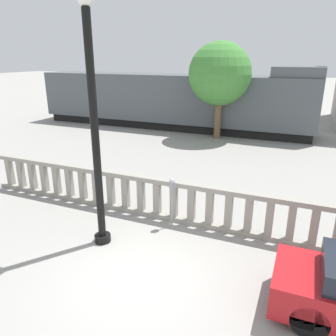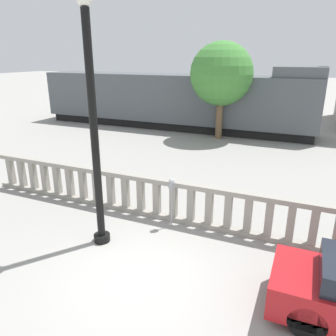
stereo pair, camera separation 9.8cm
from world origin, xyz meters
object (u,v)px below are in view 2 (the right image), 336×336
object	(u,v)px
train_near	(174,100)
tree_left	(221,74)
parking_meter	(172,188)
lamppost	(94,127)

from	to	relation	value
train_near	tree_left	world-z (taller)	tree_left
parking_meter	tree_left	size ratio (longest dim) A/B	0.27
lamppost	parking_meter	bearing A→B (deg)	46.75
lamppost	parking_meter	world-z (taller)	lamppost
lamppost	tree_left	xyz separation A→B (m)	(-0.25, 12.77, 0.64)
lamppost	parking_meter	size ratio (longest dim) A/B	4.06
parking_meter	train_near	distance (m)	14.13
parking_meter	train_near	xyz separation A→B (m)	(-5.41, 13.04, 0.67)
parking_meter	tree_left	distance (m)	11.66
parking_meter	lamppost	bearing A→B (deg)	-133.25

